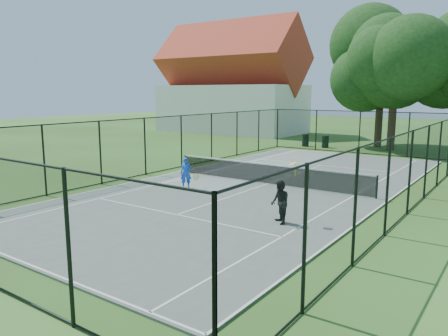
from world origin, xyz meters
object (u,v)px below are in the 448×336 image
Objects in this scene: tennis_net at (268,173)px; player_blue at (186,173)px; trash_bin_left at (305,140)px; trash_bin_right at (325,141)px; player_black at (280,202)px.

player_blue is at bearing -130.68° from tennis_net.
player_blue reaches higher than trash_bin_left.
trash_bin_right is at bearing 4.30° from trash_bin_left.
tennis_net is 10.47× the size of trash_bin_right.
trash_bin_left is at bearing 112.54° from player_black.
trash_bin_left is 1.02× the size of trash_bin_right.
tennis_net is 6.24m from player_black.
tennis_net reaches higher than trash_bin_right.
player_black reaches higher than trash_bin_left.
trash_bin_left is at bearing -175.70° from trash_bin_right.
player_blue reaches higher than tennis_net.
player_blue is (-2.50, -2.91, 0.17)m from tennis_net.
tennis_net is at bearing 49.32° from player_blue.
player_black is (8.28, -19.96, 0.28)m from trash_bin_left.
tennis_net is at bearing -71.68° from trash_bin_left.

